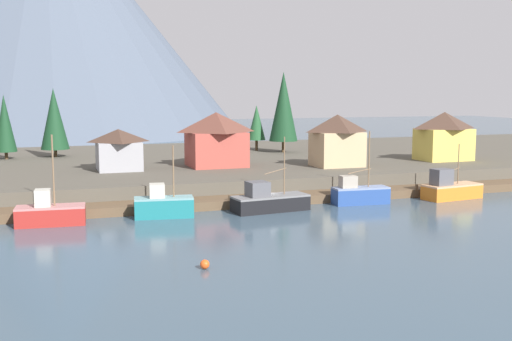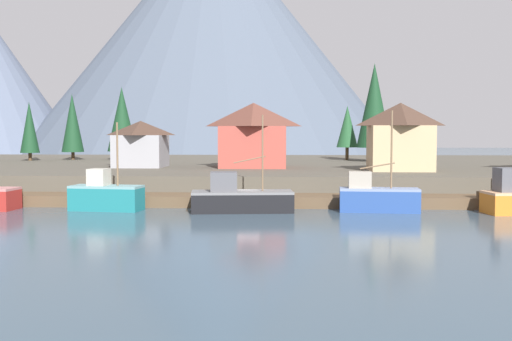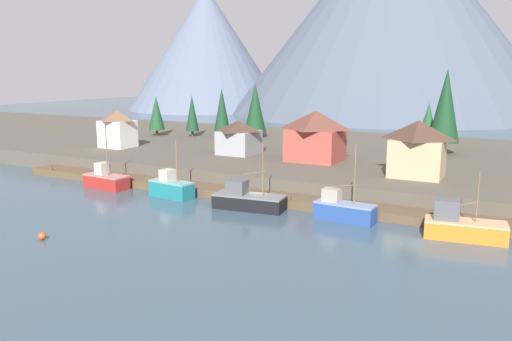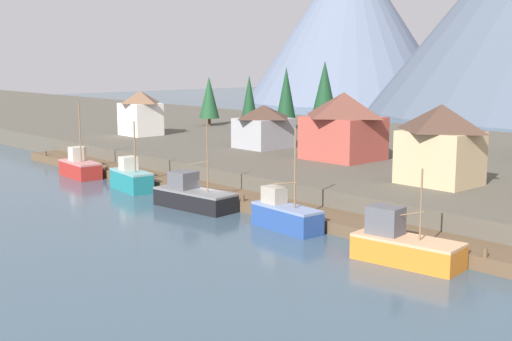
# 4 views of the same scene
# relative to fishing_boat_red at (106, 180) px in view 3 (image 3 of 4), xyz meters

# --- Properties ---
(ground_plane) EXTENTS (400.00, 400.00, 1.00)m
(ground_plane) POSITION_rel_fishing_boat_red_xyz_m (22.92, 21.70, -1.66)
(ground_plane) COLOR #384C5B
(dock) EXTENTS (80.00, 4.00, 1.60)m
(dock) POSITION_rel_fishing_boat_red_xyz_m (22.92, 3.69, -0.66)
(dock) COLOR brown
(dock) RESTS_ON ground_plane
(shoreline_bank) EXTENTS (400.00, 56.00, 2.50)m
(shoreline_bank) POSITION_rel_fishing_boat_red_xyz_m (22.92, 33.70, 0.09)
(shoreline_bank) COLOR #4C473D
(shoreline_bank) RESTS_ON ground_plane
(mountain_west_peak) EXTENTS (67.38, 67.38, 50.98)m
(mountain_west_peak) POSITION_rel_fishing_boat_red_xyz_m (-72.46, 136.23, 24.32)
(mountain_west_peak) COLOR slate
(mountain_west_peak) RESTS_ON ground_plane
(mountain_central_peak) EXTENTS (123.35, 123.35, 77.60)m
(mountain_central_peak) POSITION_rel_fishing_boat_red_xyz_m (2.16, 150.98, 37.64)
(mountain_central_peak) COLOR #475160
(mountain_central_peak) RESTS_ON ground_plane
(fishing_boat_red) EXTENTS (6.71, 3.15, 8.84)m
(fishing_boat_red) POSITION_rel_fishing_boat_red_xyz_m (0.00, 0.00, 0.00)
(fishing_boat_red) COLOR maroon
(fishing_boat_red) RESTS_ON ground_plane
(fishing_boat_teal) EXTENTS (6.28, 3.11, 7.47)m
(fishing_boat_teal) POSITION_rel_fishing_boat_red_xyz_m (11.14, 0.03, 0.10)
(fishing_boat_teal) COLOR #196B70
(fishing_boat_teal) RESTS_ON ground_plane
(fishing_boat_black) EXTENTS (8.67, 3.91, 8.07)m
(fishing_boat_black) POSITION_rel_fishing_boat_red_xyz_m (22.61, -0.43, -0.04)
(fishing_boat_black) COLOR black
(fishing_boat_black) RESTS_ON ground_plane
(fishing_boat_blue) EXTENTS (6.67, 2.69, 8.44)m
(fishing_boat_blue) POSITION_rel_fishing_boat_red_xyz_m (34.08, 0.26, 0.03)
(fishing_boat_blue) COLOR navy
(fishing_boat_blue) RESTS_ON ground_plane
(fishing_boat_orange) EXTENTS (7.74, 3.77, 6.68)m
(fishing_boat_orange) POSITION_rel_fishing_boat_red_xyz_m (46.16, -0.37, 0.07)
(fishing_boat_orange) COLOR #CC6B1E
(fishing_boat_orange) RESTS_ON ground_plane
(house_white) EXTENTS (5.64, 4.96, 6.63)m
(house_white) POSITION_rel_fishing_boat_red_xyz_m (-13.96, 17.65, 4.72)
(house_white) COLOR silver
(house_white) RESTS_ON shoreline_bank
(house_red) EXTENTS (8.07, 7.26, 7.62)m
(house_red) POSITION_rel_fishing_boat_red_xyz_m (22.61, 20.98, 5.23)
(house_red) COLOR #9E4238
(house_red) RESTS_ON shoreline_bank
(house_grey) EXTENTS (5.95, 6.39, 5.50)m
(house_grey) POSITION_rel_fishing_boat_red_xyz_m (9.09, 21.21, 4.15)
(house_grey) COLOR gray
(house_grey) RESTS_ON shoreline_bank
(house_tan) EXTENTS (6.85, 5.56, 7.30)m
(house_tan) POSITION_rel_fishing_boat_red_xyz_m (38.72, 15.45, 5.07)
(house_tan) COLOR tan
(house_tan) RESTS_ON shoreline_bank
(conifer_near_left) EXTENTS (2.76, 2.76, 8.64)m
(conifer_near_left) POSITION_rel_fishing_boat_red_xyz_m (-11.28, 37.11, 6.21)
(conifer_near_left) COLOR #4C3823
(conifer_near_left) RESTS_ON shoreline_bank
(conifer_near_right) EXTENTS (3.20, 3.20, 8.11)m
(conifer_near_right) POSITION_rel_fishing_boat_red_xyz_m (35.60, 41.23, 6.32)
(conifer_near_right) COLOR #4C3823
(conifer_near_right) RESTS_ON shoreline_bank
(conifer_mid_left) EXTENTS (3.35, 3.35, 10.03)m
(conifer_mid_left) POSITION_rel_fishing_boat_red_xyz_m (-6.06, 40.50, 6.92)
(conifer_mid_left) COLOR #4C3823
(conifer_mid_left) RESTS_ON shoreline_bank
(conifer_mid_right) EXTENTS (3.46, 3.46, 8.33)m
(conifer_mid_right) POSITION_rel_fishing_boat_red_xyz_m (-18.65, 34.53, 6.12)
(conifer_mid_right) COLOR #4C3823
(conifer_mid_right) RESTS_ON shoreline_bank
(conifer_back_left) EXTENTS (4.49, 4.49, 11.06)m
(conifer_back_left) POSITION_rel_fishing_boat_red_xyz_m (1.29, 41.59, 7.48)
(conifer_back_left) COLOR #4C3823
(conifer_back_left) RESTS_ON shoreline_bank
(conifer_back_right) EXTENTS (4.91, 4.91, 13.90)m
(conifer_back_right) POSITION_rel_fishing_boat_red_xyz_m (38.90, 36.55, 9.28)
(conifer_back_right) COLOR #4C3823
(conifer_back_right) RESTS_ON shoreline_bank
(channel_buoy) EXTENTS (0.70, 0.70, 0.70)m
(channel_buoy) POSITION_rel_fishing_boat_red_xyz_m (10.59, -19.56, -0.81)
(channel_buoy) COLOR #E04C19
(channel_buoy) RESTS_ON ground_plane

